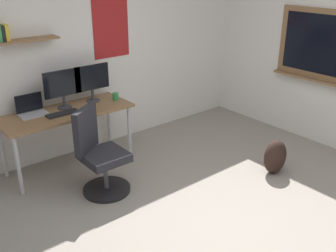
{
  "coord_description": "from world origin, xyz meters",
  "views": [
    {
      "loc": [
        -2.39,
        -2.03,
        2.35
      ],
      "look_at": [
        -0.14,
        0.72,
        0.85
      ],
      "focal_mm": 41.95,
      "sensor_mm": 36.0,
      "label": 1
    }
  ],
  "objects_px": {
    "monitor_secondary": "(92,80)",
    "laptop": "(32,110)",
    "backpack": "(275,157)",
    "monitor_primary": "(63,86)",
    "office_chair": "(99,157)",
    "computer_mouse": "(85,108)",
    "coffee_mug": "(116,96)",
    "desk": "(67,117)",
    "keyboard": "(63,114)"
  },
  "relations": [
    {
      "from": "office_chair",
      "to": "laptop",
      "type": "height_order",
      "value": "laptop"
    },
    {
      "from": "computer_mouse",
      "to": "backpack",
      "type": "bearing_deg",
      "value": -45.27
    },
    {
      "from": "desk",
      "to": "laptop",
      "type": "relative_size",
      "value": 4.96
    },
    {
      "from": "monitor_primary",
      "to": "keyboard",
      "type": "xyz_separation_m",
      "value": [
        -0.12,
        -0.18,
        -0.26
      ]
    },
    {
      "from": "desk",
      "to": "monitor_primary",
      "type": "xyz_separation_m",
      "value": [
        0.04,
        0.1,
        0.34
      ]
    },
    {
      "from": "monitor_secondary",
      "to": "monitor_primary",
      "type": "bearing_deg",
      "value": 180.0
    },
    {
      "from": "office_chair",
      "to": "laptop",
      "type": "bearing_deg",
      "value": 111.65
    },
    {
      "from": "laptop",
      "to": "backpack",
      "type": "height_order",
      "value": "laptop"
    },
    {
      "from": "office_chair",
      "to": "coffee_mug",
      "type": "relative_size",
      "value": 10.33
    },
    {
      "from": "laptop",
      "to": "monitor_primary",
      "type": "height_order",
      "value": "monitor_primary"
    },
    {
      "from": "computer_mouse",
      "to": "backpack",
      "type": "distance_m",
      "value": 2.33
    },
    {
      "from": "monitor_primary",
      "to": "computer_mouse",
      "type": "relative_size",
      "value": 4.46
    },
    {
      "from": "laptop",
      "to": "keyboard",
      "type": "xyz_separation_m",
      "value": [
        0.27,
        -0.23,
        -0.04
      ]
    },
    {
      "from": "desk",
      "to": "monitor_secondary",
      "type": "distance_m",
      "value": 0.55
    },
    {
      "from": "monitor_primary",
      "to": "backpack",
      "type": "height_order",
      "value": "monitor_primary"
    },
    {
      "from": "office_chair",
      "to": "coffee_mug",
      "type": "distance_m",
      "value": 1.03
    },
    {
      "from": "desk",
      "to": "monitor_primary",
      "type": "height_order",
      "value": "monitor_primary"
    },
    {
      "from": "laptop",
      "to": "desk",
      "type": "bearing_deg",
      "value": -23.28
    },
    {
      "from": "laptop",
      "to": "backpack",
      "type": "distance_m",
      "value": 2.89
    },
    {
      "from": "backpack",
      "to": "monitor_secondary",
      "type": "bearing_deg",
      "value": 127.59
    },
    {
      "from": "laptop",
      "to": "monitor_primary",
      "type": "distance_m",
      "value": 0.44
    },
    {
      "from": "desk",
      "to": "coffee_mug",
      "type": "distance_m",
      "value": 0.68
    },
    {
      "from": "monitor_secondary",
      "to": "coffee_mug",
      "type": "bearing_deg",
      "value": -27.61
    },
    {
      "from": "monitor_secondary",
      "to": "keyboard",
      "type": "bearing_deg",
      "value": -160.33
    },
    {
      "from": "desk",
      "to": "office_chair",
      "type": "distance_m",
      "value": 0.77
    },
    {
      "from": "desk",
      "to": "keyboard",
      "type": "bearing_deg",
      "value": -134.57
    },
    {
      "from": "office_chair",
      "to": "keyboard",
      "type": "height_order",
      "value": "office_chair"
    },
    {
      "from": "keyboard",
      "to": "backpack",
      "type": "xyz_separation_m",
      "value": [
        1.88,
        -1.61,
        -0.52
      ]
    },
    {
      "from": "keyboard",
      "to": "coffee_mug",
      "type": "bearing_deg",
      "value": 3.84
    },
    {
      "from": "office_chair",
      "to": "computer_mouse",
      "type": "bearing_deg",
      "value": 72.68
    },
    {
      "from": "computer_mouse",
      "to": "desk",
      "type": "bearing_deg",
      "value": 159.0
    },
    {
      "from": "desk",
      "to": "monitor_secondary",
      "type": "bearing_deg",
      "value": 13.38
    },
    {
      "from": "office_chair",
      "to": "keyboard",
      "type": "xyz_separation_m",
      "value": [
        -0.08,
        0.65,
        0.33
      ]
    },
    {
      "from": "desk",
      "to": "backpack",
      "type": "relative_size",
      "value": 3.64
    },
    {
      "from": "coffee_mug",
      "to": "desk",
      "type": "bearing_deg",
      "value": 177.6
    },
    {
      "from": "monitor_secondary",
      "to": "coffee_mug",
      "type": "xyz_separation_m",
      "value": [
        0.25,
        -0.13,
        -0.22
      ]
    },
    {
      "from": "monitor_secondary",
      "to": "coffee_mug",
      "type": "relative_size",
      "value": 5.04
    },
    {
      "from": "computer_mouse",
      "to": "coffee_mug",
      "type": "height_order",
      "value": "coffee_mug"
    },
    {
      "from": "laptop",
      "to": "backpack",
      "type": "xyz_separation_m",
      "value": [
        2.15,
        -1.84,
        -0.57
      ]
    },
    {
      "from": "monitor_primary",
      "to": "coffee_mug",
      "type": "xyz_separation_m",
      "value": [
        0.63,
        -0.13,
        -0.22
      ]
    },
    {
      "from": "monitor_primary",
      "to": "monitor_secondary",
      "type": "relative_size",
      "value": 1.0
    },
    {
      "from": "laptop",
      "to": "backpack",
      "type": "relative_size",
      "value": 0.73
    },
    {
      "from": "computer_mouse",
      "to": "coffee_mug",
      "type": "distance_m",
      "value": 0.47
    },
    {
      "from": "monitor_secondary",
      "to": "office_chair",
      "type": "bearing_deg",
      "value": -117.03
    },
    {
      "from": "monitor_primary",
      "to": "office_chair",
      "type": "bearing_deg",
      "value": -92.58
    },
    {
      "from": "computer_mouse",
      "to": "keyboard",
      "type": "bearing_deg",
      "value": 180.0
    },
    {
      "from": "backpack",
      "to": "keyboard",
      "type": "bearing_deg",
      "value": 139.34
    },
    {
      "from": "monitor_secondary",
      "to": "laptop",
      "type": "bearing_deg",
      "value": 176.41
    },
    {
      "from": "desk",
      "to": "laptop",
      "type": "distance_m",
      "value": 0.4
    },
    {
      "from": "laptop",
      "to": "monitor_primary",
      "type": "relative_size",
      "value": 0.67
    }
  ]
}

